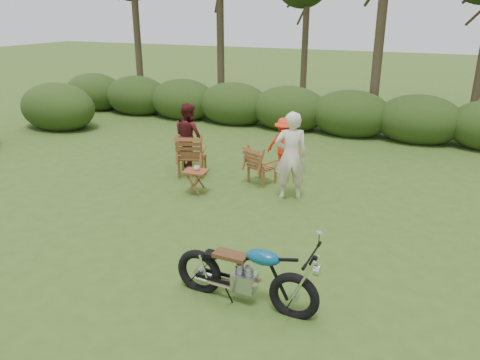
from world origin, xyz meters
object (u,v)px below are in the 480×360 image
at_px(side_table, 196,182).
at_px(adult_b, 190,167).
at_px(lawn_chair_left, 193,174).
at_px(adult_a, 289,198).
at_px(child, 283,171).
at_px(cup, 197,168).
at_px(motorcycle, 244,301).
at_px(lawn_chair_right, 262,182).

bearing_deg(side_table, adult_b, 123.61).
distance_m(lawn_chair_left, adult_b, 0.56).
bearing_deg(adult_b, lawn_chair_left, 155.73).
relative_size(adult_a, child, 1.40).
height_order(cup, adult_b, adult_b).
bearing_deg(motorcycle, side_table, 129.46).
distance_m(lawn_chair_right, adult_b, 2.06).
bearing_deg(child, motorcycle, 105.23).
height_order(lawn_chair_right, cup, cup).
relative_size(cup, adult_a, 0.07).
xyz_separation_m(lawn_chair_right, side_table, (-1.05, -1.19, 0.26)).
height_order(motorcycle, lawn_chair_right, motorcycle).
relative_size(lawn_chair_left, side_table, 1.96).
bearing_deg(lawn_chair_right, adult_b, 13.74).
height_order(lawn_chair_right, adult_a, adult_a).
bearing_deg(cup, side_table, -107.31).
distance_m(cup, adult_b, 1.86).
bearing_deg(adult_a, lawn_chair_left, -35.60).
relative_size(lawn_chair_right, child, 0.66).
distance_m(motorcycle, cup, 4.12).
relative_size(motorcycle, child, 1.48).
bearing_deg(adult_a, motorcycle, 73.56).
height_order(lawn_chair_left, child, child).
xyz_separation_m(motorcycle, adult_b, (-3.48, 4.70, 0.00)).
distance_m(lawn_chair_left, child, 2.20).
relative_size(lawn_chair_right, adult_a, 0.47).
bearing_deg(side_table, adult_a, 16.62).
bearing_deg(adult_b, adult_a, -167.75).
xyz_separation_m(motorcycle, cup, (-2.48, 3.24, 0.57)).
xyz_separation_m(lawn_chair_left, child, (1.89, 1.13, 0.00)).
distance_m(motorcycle, lawn_chair_left, 5.29).
bearing_deg(motorcycle, cup, 129.05).
bearing_deg(cup, lawn_chair_right, 48.20).
xyz_separation_m(cup, adult_a, (1.89, 0.54, -0.57)).
bearing_deg(adult_b, child, -133.18).
bearing_deg(lawn_chair_right, child, -78.32).
relative_size(side_table, adult_b, 0.32).
xyz_separation_m(side_table, child, (1.23, 2.17, -0.26)).
distance_m(lawn_chair_left, adult_a, 2.61).
xyz_separation_m(adult_a, child, (-0.68, 1.60, 0.00)).
relative_size(lawn_chair_right, lawn_chair_left, 0.85).
bearing_deg(lawn_chair_left, side_table, 103.70).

